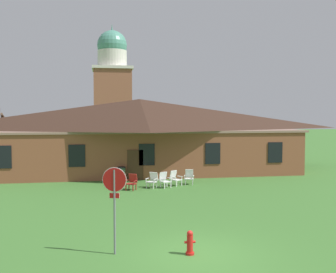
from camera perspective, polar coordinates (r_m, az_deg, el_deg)
ground_plane at (r=13.50m, az=4.47°, el=-16.48°), size 200.00×200.00×0.00m
brick_building at (r=32.45m, az=-4.08°, el=0.37°), size 24.55×10.40×5.78m
dome_tower at (r=53.21m, az=-7.96°, el=6.23°), size 5.18×5.18×16.40m
stop_sign at (r=13.06m, az=-7.68°, el=-7.96°), size 0.77×0.28×2.84m
lawn_chair_by_porch at (r=24.15m, az=-5.21°, el=-6.45°), size 0.82×0.85×0.96m
lawn_chair_near_door at (r=24.73m, az=-2.25°, el=-6.21°), size 0.85×0.87×0.96m
lawn_chair_left_end at (r=24.83m, az=-0.50°, el=-6.18°), size 0.79×0.84×0.96m
lawn_chair_middle at (r=25.49m, az=1.03°, el=-5.93°), size 0.85×0.87×0.96m
lawn_chair_right_end at (r=26.00m, az=3.05°, el=-5.76°), size 0.74×0.79×0.96m
fire_hydrant at (r=13.35m, az=3.15°, el=-15.00°), size 0.36×0.28×0.79m
trash_bin at (r=27.30m, az=-6.68°, el=-5.35°), size 0.56×0.56×0.98m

